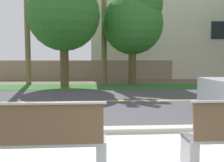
{
  "coord_description": "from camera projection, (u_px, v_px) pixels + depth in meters",
  "views": [
    {
      "loc": [
        -0.74,
        -3.19,
        1.58
      ],
      "look_at": [
        -0.28,
        3.5,
        1.0
      ],
      "focal_mm": 43.04,
      "sensor_mm": 36.0,
      "label": 1
    }
  ],
  "objects": [
    {
      "name": "street_asphalt",
      "position": [
        114.0,
        101.0,
        9.81
      ],
      "size": [
        52.0,
        8.0,
        0.01
      ],
      "primitive_type": "cube",
      "color": "#424247",
      "rests_on": "ground_plane"
    },
    {
      "name": "far_verge_grass",
      "position": [
        107.0,
        87.0,
        14.74
      ],
      "size": [
        48.0,
        2.8,
        0.02
      ],
      "primitive_type": "cube",
      "color": "#2D6026",
      "rests_on": "ground_plane"
    },
    {
      "name": "garden_wall",
      "position": [
        83.0,
        70.0,
        19.41
      ],
      "size": [
        13.0,
        0.36,
        1.4
      ],
      "primitive_type": "cube",
      "color": "gray",
      "rests_on": "ground_plane"
    },
    {
      "name": "ground_plane",
      "position": [
        111.0,
        95.0,
        11.3
      ],
      "size": [
        140.0,
        140.0,
        0.0
      ],
      "primitive_type": "plane",
      "color": "#665B4C"
    },
    {
      "name": "shade_tree_far_left",
      "position": [
        66.0,
        9.0,
        14.25
      ],
      "size": [
        3.89,
        3.89,
        6.42
      ],
      "color": "brown",
      "rests_on": "ground_plane"
    },
    {
      "name": "house_across_street",
      "position": [
        168.0,
        34.0,
        22.82
      ],
      "size": [
        14.0,
        6.91,
        7.19
      ],
      "color": "beige",
      "rests_on": "ground_plane"
    },
    {
      "name": "curb_edge",
      "position": [
        129.0,
        130.0,
        5.68
      ],
      "size": [
        44.0,
        0.3,
        0.11
      ],
      "primitive_type": "cube",
      "color": "#ADA89E",
      "rests_on": "ground_plane"
    },
    {
      "name": "bench_left",
      "position": [
        31.0,
        140.0,
        3.63
      ],
      "size": [
        2.04,
        0.48,
        1.01
      ],
      "color": "#9EA0A8",
      "rests_on": "ground_plane"
    },
    {
      "name": "road_centre_line",
      "position": [
        114.0,
        101.0,
        9.81
      ],
      "size": [
        48.0,
        0.14,
        0.01
      ],
      "primitive_type": "cube",
      "color": "#E0CC4C",
      "rests_on": "ground_plane"
    },
    {
      "name": "shade_tree_left",
      "position": [
        135.0,
        19.0,
        15.54
      ],
      "size": [
        3.55,
        3.55,
        5.86
      ],
      "color": "brown",
      "rests_on": "ground_plane"
    }
  ]
}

